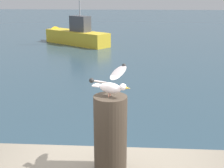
{
  "coord_description": "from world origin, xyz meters",
  "views": [
    {
      "loc": [
        0.22,
        -3.34,
        3.28
      ],
      "look_at": [
        0.01,
        -0.25,
        2.37
      ],
      "focal_mm": 50.47,
      "sensor_mm": 36.0,
      "label": 1
    }
  ],
  "objects": [
    {
      "name": "boat_yellow",
      "position": [
        -3.75,
        17.21,
        0.56
      ],
      "size": [
        5.22,
        4.36,
        5.01
      ],
      "color": "yellow",
      "rests_on": "ground_plane"
    },
    {
      "name": "seagull",
      "position": [
        0.02,
        -0.5,
        2.46
      ],
      "size": [
        0.39,
        0.65,
        0.26
      ],
      "color": "#C67660",
      "rests_on": "mooring_post"
    },
    {
      "name": "mooring_post",
      "position": [
        0.01,
        -0.5,
        1.93
      ],
      "size": [
        0.33,
        0.33,
        0.79
      ],
      "primitive_type": "cylinder",
      "color": "#382D23",
      "rests_on": "harbor_quay"
    }
  ]
}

